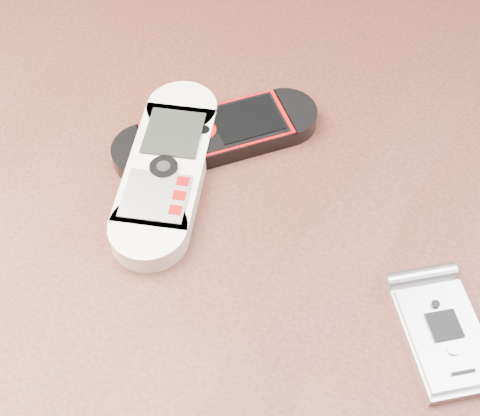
% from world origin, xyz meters
% --- Properties ---
extents(table, '(1.20, 0.80, 0.75)m').
position_xyz_m(table, '(0.00, 0.00, 0.64)').
color(table, black).
rests_on(table, ground).
extents(nokia_white, '(0.12, 0.19, 0.02)m').
position_xyz_m(nokia_white, '(-0.06, 0.01, 0.76)').
color(nokia_white, white).
rests_on(nokia_white, table).
extents(nokia_black_red, '(0.15, 0.16, 0.02)m').
position_xyz_m(nokia_black_red, '(-0.05, 0.06, 0.76)').
color(nokia_black_red, black).
rests_on(nokia_black_red, table).
extents(motorola_razr, '(0.10, 0.11, 0.01)m').
position_xyz_m(motorola_razr, '(0.17, -0.02, 0.76)').
color(motorola_razr, silver).
rests_on(motorola_razr, table).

